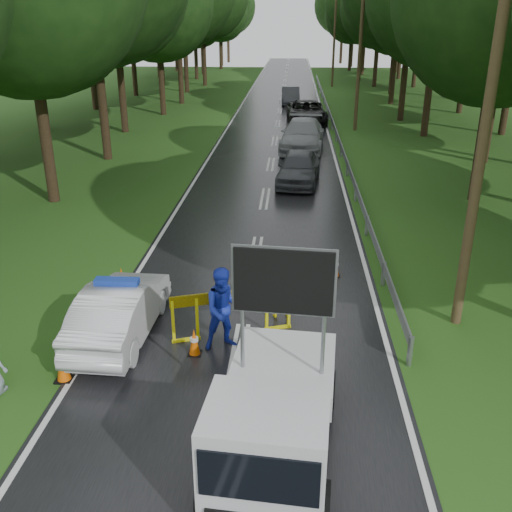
# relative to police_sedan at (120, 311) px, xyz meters

# --- Properties ---
(ground) EXTENTS (160.00, 160.00, 0.00)m
(ground) POSITION_rel_police_sedan_xyz_m (2.80, -0.81, -0.67)
(ground) COLOR #254B15
(ground) RESTS_ON ground
(road) EXTENTS (7.00, 140.00, 0.02)m
(road) POSITION_rel_police_sedan_xyz_m (2.80, 29.19, -0.66)
(road) COLOR black
(road) RESTS_ON ground
(guardrail) EXTENTS (0.12, 60.06, 0.70)m
(guardrail) POSITION_rel_police_sedan_xyz_m (6.50, 28.86, -0.12)
(guardrail) COLOR gray
(guardrail) RESTS_ON ground
(utility_pole_near) EXTENTS (1.40, 0.24, 10.00)m
(utility_pole_near) POSITION_rel_police_sedan_xyz_m (8.00, 1.19, 4.39)
(utility_pole_near) COLOR #483621
(utility_pole_near) RESTS_ON ground
(utility_pole_mid) EXTENTS (1.40, 0.24, 10.00)m
(utility_pole_mid) POSITION_rel_police_sedan_xyz_m (8.00, 27.19, 4.39)
(utility_pole_mid) COLOR #483621
(utility_pole_mid) RESTS_ON ground
(utility_pole_far) EXTENTS (1.40, 0.24, 10.00)m
(utility_pole_far) POSITION_rel_police_sedan_xyz_m (8.00, 53.19, 4.39)
(utility_pole_far) COLOR #483621
(utility_pole_far) RESTS_ON ground
(police_sedan) EXTENTS (1.55, 4.09, 1.47)m
(police_sedan) POSITION_rel_police_sedan_xyz_m (0.00, 0.00, 0.00)
(police_sedan) COLOR silver
(police_sedan) RESTS_ON ground
(work_truck) EXTENTS (2.25, 4.44, 3.42)m
(work_truck) POSITION_rel_police_sedan_xyz_m (3.70, -3.87, 0.26)
(work_truck) COLOR gray
(work_truck) RESTS_ON ground
(barrier) EXTENTS (2.73, 0.95, 1.18)m
(barrier) POSITION_rel_police_sedan_xyz_m (2.59, 0.19, 0.22)
(barrier) COLOR #F0EC0D
(barrier) RESTS_ON ground
(officer) EXTENTS (0.71, 0.58, 1.69)m
(officer) POSITION_rel_police_sedan_xyz_m (3.69, 1.19, 0.18)
(officer) COLOR #FCED0D
(officer) RESTS_ON ground
(civilian) EXTENTS (1.14, 1.01, 1.94)m
(civilian) POSITION_rel_police_sedan_xyz_m (2.47, -0.31, 0.30)
(civilian) COLOR #1C2FB6
(civilian) RESTS_ON ground
(queue_car_first) EXTENTS (2.18, 4.48, 1.47)m
(queue_car_first) POSITION_rel_police_sedan_xyz_m (4.18, 13.62, 0.07)
(queue_car_first) COLOR #3F4146
(queue_car_first) RESTS_ON ground
(queue_car_second) EXTENTS (2.75, 5.85, 1.65)m
(queue_car_second) POSITION_rel_police_sedan_xyz_m (4.43, 20.84, 0.16)
(queue_car_second) COLOR gray
(queue_car_second) RESTS_ON ground
(queue_car_third) EXTENTS (2.92, 5.80, 1.57)m
(queue_car_third) POSITION_rel_police_sedan_xyz_m (4.82, 29.45, 0.12)
(queue_car_third) COLOR black
(queue_car_third) RESTS_ON ground
(queue_car_fourth) EXTENTS (1.61, 4.37, 1.43)m
(queue_car_fourth) POSITION_rel_police_sedan_xyz_m (3.60, 39.25, 0.04)
(queue_car_fourth) COLOR #3D3F45
(queue_car_fourth) RESTS_ON ground
(cone_near_left) EXTENTS (0.34, 0.34, 0.73)m
(cone_near_left) POSITION_rel_police_sedan_xyz_m (-0.70, -1.82, -0.32)
(cone_near_left) COLOR black
(cone_near_left) RESTS_ON ground
(cone_center) EXTENTS (0.31, 0.31, 0.65)m
(cone_center) POSITION_rel_police_sedan_xyz_m (1.83, -0.68, -0.36)
(cone_center) COLOR black
(cone_center) RESTS_ON ground
(cone_far) EXTENTS (0.38, 0.38, 0.81)m
(cone_far) POSITION_rel_police_sedan_xyz_m (3.18, 3.59, -0.28)
(cone_far) COLOR black
(cone_far) RESTS_ON ground
(cone_left_mid) EXTENTS (0.37, 0.37, 0.78)m
(cone_left_mid) POSITION_rel_police_sedan_xyz_m (-0.60, 2.19, -0.29)
(cone_left_mid) COLOR black
(cone_left_mid) RESTS_ON ground
(cone_right) EXTENTS (0.30, 0.30, 0.64)m
(cone_right) POSITION_rel_police_sedan_xyz_m (5.20, 3.69, -0.36)
(cone_right) COLOR black
(cone_right) RESTS_ON ground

